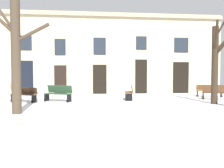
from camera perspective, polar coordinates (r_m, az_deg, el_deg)
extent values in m
plane|color=white|center=(10.10, 1.01, -6.61)|extent=(31.88, 31.88, 0.00)
cube|color=beige|center=(18.76, -2.23, 7.62)|extent=(19.92, 0.40, 6.54)
cube|color=tan|center=(19.03, -2.20, 16.79)|extent=(19.92, 0.30, 0.24)
cube|color=black|center=(19.09, -20.97, 1.49)|extent=(1.33, 0.08, 2.63)
cube|color=#262D38|center=(19.24, -21.10, 9.49)|extent=(1.20, 0.06, 1.13)
cube|color=black|center=(18.57, -12.70, 1.03)|extent=(0.95, 0.08, 2.28)
cube|color=#262D38|center=(18.68, -12.78, 8.96)|extent=(0.85, 0.06, 1.28)
cube|color=black|center=(18.46, -3.08, 1.17)|extent=(1.09, 0.08, 2.34)
cube|color=#262D38|center=(18.59, -3.10, 9.36)|extent=(0.98, 0.06, 1.36)
cube|color=black|center=(18.93, 7.25, 1.85)|extent=(0.97, 0.08, 2.78)
cube|color=#262D38|center=(19.09, 7.30, 10.07)|extent=(0.87, 0.06, 1.08)
cube|color=black|center=(19.97, 16.74, 1.53)|extent=(1.34, 0.08, 2.59)
cube|color=#262D38|center=(20.11, 16.84, 9.24)|extent=(1.20, 0.06, 1.21)
cylinder|color=#4C3D2D|center=(10.01, -22.81, 7.68)|extent=(0.37, 0.37, 5.07)
cylinder|color=#4C3D2D|center=(9.87, -19.22, 11.95)|extent=(1.40, 0.26, 0.81)
cylinder|color=#4C3D2D|center=(10.56, -24.94, 13.11)|extent=(1.08, 0.73, 0.93)
cylinder|color=#4C3D2D|center=(10.63, -25.04, 14.61)|extent=(1.10, 0.72, 1.36)
cylinder|color=#4C3D2D|center=(10.77, -23.31, 10.82)|extent=(0.68, 1.37, 0.84)
cylinder|color=#382B1E|center=(13.37, 24.20, 4.23)|extent=(0.34, 0.34, 4.11)
cylinder|color=#382B1E|center=(13.45, 25.37, 12.28)|extent=(0.41, 0.56, 0.94)
cylinder|color=#382B1E|center=(12.96, 24.50, 10.65)|extent=(0.62, 1.10, 1.52)
cylinder|color=#382B1E|center=(13.58, 26.06, 9.27)|extent=(0.94, 0.37, 0.99)
cylinder|color=#382B1E|center=(13.23, 25.62, 8.17)|extent=(0.48, 0.79, 0.88)
cube|color=brown|center=(14.33, 4.15, -2.07)|extent=(0.70, 1.59, 0.05)
cube|color=brown|center=(14.31, 5.00, -1.12)|extent=(0.37, 1.54, 0.40)
cube|color=black|center=(15.05, 4.10, -2.72)|extent=(0.42, 0.12, 0.46)
torus|color=black|center=(15.07, 3.41, -3.29)|extent=(0.06, 0.17, 0.17)
cube|color=black|center=(13.64, 4.21, -3.27)|extent=(0.42, 0.12, 0.46)
torus|color=black|center=(13.65, 3.44, -3.89)|extent=(0.06, 0.17, 0.17)
cube|color=#51331E|center=(15.66, 24.34, -1.99)|extent=(1.59, 0.99, 0.05)
cube|color=#51331E|center=(15.46, 24.44, -1.08)|extent=(1.46, 0.70, 0.45)
cube|color=black|center=(15.61, 21.71, -2.76)|extent=(0.20, 0.36, 0.43)
torus|color=black|center=(15.78, 21.67, -3.20)|extent=(0.17, 0.10, 0.17)
cube|color=brown|center=(17.42, 23.00, -1.53)|extent=(1.72, 1.01, 0.05)
cube|color=brown|center=(17.60, 22.92, -0.77)|extent=(1.60, 0.69, 0.36)
cube|color=black|center=(17.35, 20.44, -2.22)|extent=(0.20, 0.38, 0.43)
torus|color=black|center=(17.20, 20.48, -2.72)|extent=(0.17, 0.09, 0.17)
cube|color=black|center=(17.56, 25.50, -2.26)|extent=(0.20, 0.38, 0.43)
torus|color=black|center=(17.41, 25.59, -2.75)|extent=(0.17, 0.09, 0.17)
cube|color=#2D4C33|center=(13.67, -13.34, -2.38)|extent=(1.67, 1.13, 0.05)
cube|color=#2D4C33|center=(13.83, -12.87, -1.22)|extent=(1.53, 0.82, 0.44)
cube|color=black|center=(14.11, -15.91, -3.18)|extent=(0.24, 0.41, 0.45)
torus|color=black|center=(13.97, -16.35, -3.84)|extent=(0.17, 0.10, 0.17)
cube|color=black|center=(13.30, -10.60, -3.47)|extent=(0.24, 0.41, 0.45)
torus|color=black|center=(13.15, -11.01, -4.17)|extent=(0.17, 0.10, 0.17)
cube|color=#3D2819|center=(13.92, -21.14, -2.48)|extent=(1.57, 1.02, 0.05)
cube|color=#3D2819|center=(14.04, -20.66, -1.52)|extent=(1.45, 0.75, 0.36)
cube|color=black|center=(14.40, -23.29, -3.21)|extent=(0.21, 0.36, 0.43)
torus|color=black|center=(14.30, -23.71, -3.81)|extent=(0.17, 0.10, 0.17)
cube|color=black|center=(13.49, -18.81, -3.51)|extent=(0.21, 0.36, 0.43)
torus|color=black|center=(13.38, -19.22, -4.15)|extent=(0.17, 0.10, 0.17)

